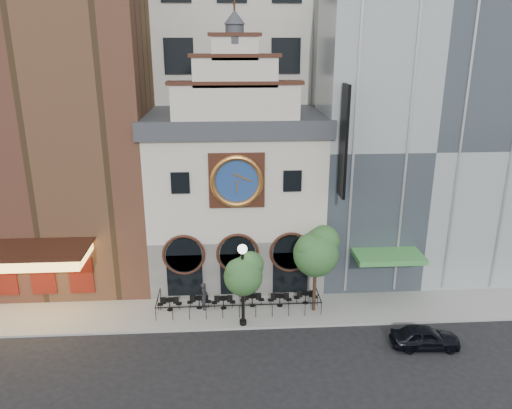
{
  "coord_description": "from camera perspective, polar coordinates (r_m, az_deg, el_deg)",
  "views": [
    {
      "loc": [
        -0.71,
        -26.95,
        17.05
      ],
      "look_at": [
        1.37,
        6.0,
        6.21
      ],
      "focal_mm": 35.0,
      "sensor_mm": 36.0,
      "label": 1
    }
  ],
  "objects": [
    {
      "name": "bistro_1",
      "position": [
        33.87,
        -6.51,
        -10.98
      ],
      "size": [
        1.58,
        0.68,
        0.9
      ],
      "color": "black",
      "rests_on": "sidewalk"
    },
    {
      "name": "bistro_0",
      "position": [
        33.91,
        -9.85,
        -11.11
      ],
      "size": [
        1.58,
        0.68,
        0.9
      ],
      "color": "black",
      "rests_on": "sidewalk"
    },
    {
      "name": "ground",
      "position": [
        31.9,
        -1.84,
        -14.15
      ],
      "size": [
        120.0,
        120.0,
        0.0
      ],
      "primitive_type": "plane",
      "color": "black",
      "rests_on": "ground"
    },
    {
      "name": "clock_building",
      "position": [
        36.29,
        -2.35,
        1.57
      ],
      "size": [
        12.6,
        8.78,
        18.65
      ],
      "color": "#605E5B",
      "rests_on": "ground"
    },
    {
      "name": "car_right",
      "position": [
        31.57,
        18.77,
        -14.16
      ],
      "size": [
        4.03,
        1.81,
        1.34
      ],
      "primitive_type": "imported",
      "rotation": [
        0.0,
        0.0,
        1.51
      ],
      "color": "black",
      "rests_on": "ground"
    },
    {
      "name": "retail_building",
      "position": [
        40.0,
        16.62,
        7.48
      ],
      "size": [
        14.0,
        14.4,
        20.0
      ],
      "color": "gray",
      "rests_on": "ground"
    },
    {
      "name": "bistro_5",
      "position": [
        34.39,
        5.69,
        -10.48
      ],
      "size": [
        1.58,
        0.68,
        0.9
      ],
      "color": "black",
      "rests_on": "sidewalk"
    },
    {
      "name": "tree_left",
      "position": [
        30.57,
        -1.4,
        -7.86
      ],
      "size": [
        2.47,
        2.38,
        4.76
      ],
      "color": "#382619",
      "rests_on": "sidewalk"
    },
    {
      "name": "bistro_4",
      "position": [
        33.95,
        2.75,
        -10.8
      ],
      "size": [
        1.58,
        0.68,
        0.9
      ],
      "color": "black",
      "rests_on": "sidewalk"
    },
    {
      "name": "cafe_railing",
      "position": [
        33.74,
        -1.99,
        -11.02
      ],
      "size": [
        10.6,
        2.6,
        0.9
      ],
      "primitive_type": null,
      "color": "black",
      "rests_on": "sidewalk"
    },
    {
      "name": "tree_right",
      "position": [
        32.03,
        6.95,
        -5.24
      ],
      "size": [
        3.01,
        2.9,
        5.79
      ],
      "color": "#382619",
      "rests_on": "sidewalk"
    },
    {
      "name": "bistro_2",
      "position": [
        33.69,
        -3.74,
        -11.07
      ],
      "size": [
        1.58,
        0.68,
        0.9
      ],
      "color": "black",
      "rests_on": "sidewalk"
    },
    {
      "name": "sidewalk",
      "position": [
        34.0,
        -1.98,
        -11.79
      ],
      "size": [
        44.0,
        5.0,
        0.15
      ],
      "primitive_type": "cube",
      "color": "gray",
      "rests_on": "ground"
    },
    {
      "name": "lamppost",
      "position": [
        30.54,
        -1.54,
        -8.17
      ],
      "size": [
        1.65,
        1.0,
        5.42
      ],
      "rotation": [
        0.0,
        0.0,
        0.39
      ],
      "color": "black",
      "rests_on": "sidewalk"
    },
    {
      "name": "pedestrian",
      "position": [
        33.5,
        -5.92,
        -10.38
      ],
      "size": [
        0.47,
        0.7,
        1.88
      ],
      "primitive_type": "imported",
      "rotation": [
        0.0,
        0.0,
        1.54
      ],
      "color": "black",
      "rests_on": "sidewalk"
    },
    {
      "name": "office_tower",
      "position": [
        47.05,
        -2.96,
        21.74
      ],
      "size": [
        20.0,
        16.0,
        40.0
      ],
      "primitive_type": "cube",
      "color": "beige",
      "rests_on": "ground"
    },
    {
      "name": "theater_building",
      "position": [
        39.16,
        -22.27,
        10.33
      ],
      "size": [
        14.0,
        15.6,
        25.0
      ],
      "color": "brown",
      "rests_on": "ground"
    },
    {
      "name": "bistro_3",
      "position": [
        33.9,
        -0.43,
        -10.83
      ],
      "size": [
        1.58,
        0.68,
        0.9
      ],
      "color": "black",
      "rests_on": "sidewalk"
    }
  ]
}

